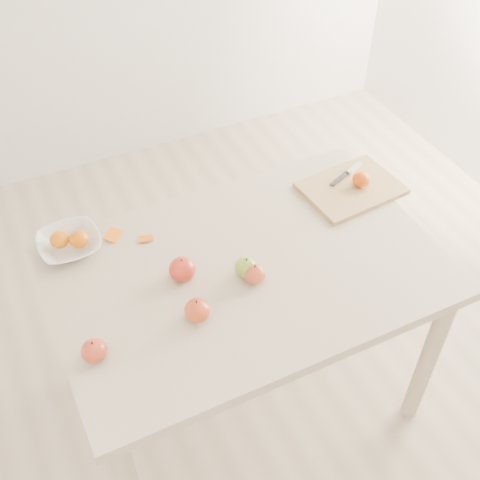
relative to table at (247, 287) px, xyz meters
name	(u,v)px	position (x,y,z in m)	size (l,w,h in m)	color
ground	(245,395)	(0.00, 0.00, -0.65)	(3.50, 3.50, 0.00)	#C6B293
table	(247,287)	(0.00, 0.00, 0.00)	(1.20, 0.80, 0.75)	beige
cutting_board	(351,188)	(0.49, 0.17, 0.11)	(0.33, 0.24, 0.02)	tan
board_tangerine	(361,179)	(0.52, 0.16, 0.14)	(0.06, 0.06, 0.05)	#CD4B07
fruit_bowl	(70,244)	(-0.47, 0.31, 0.12)	(0.20, 0.20, 0.05)	white
bowl_tangerine_near	(60,239)	(-0.50, 0.32, 0.15)	(0.06, 0.06, 0.05)	orange
bowl_tangerine_far	(79,239)	(-0.44, 0.29, 0.15)	(0.06, 0.06, 0.05)	#DF6007
orange_peel_a	(114,236)	(-0.33, 0.31, 0.10)	(0.06, 0.04, 0.00)	orange
orange_peel_b	(146,239)	(-0.24, 0.25, 0.10)	(0.04, 0.04, 0.00)	#EC5C10
paring_knife	(352,170)	(0.54, 0.24, 0.12)	(0.16, 0.08, 0.01)	white
apple_green	(246,267)	(-0.02, -0.03, 0.13)	(0.07, 0.07, 0.06)	#588A1F
apple_red_b	(182,269)	(-0.20, 0.04, 0.14)	(0.08, 0.08, 0.07)	#9B0507
apple_red_d	(94,351)	(-0.52, -0.13, 0.13)	(0.07, 0.07, 0.06)	#980B0F
apple_red_e	(255,274)	(-0.01, -0.06, 0.13)	(0.07, 0.07, 0.06)	maroon
apple_red_c	(197,310)	(-0.22, -0.12, 0.13)	(0.08, 0.08, 0.07)	#A41E11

